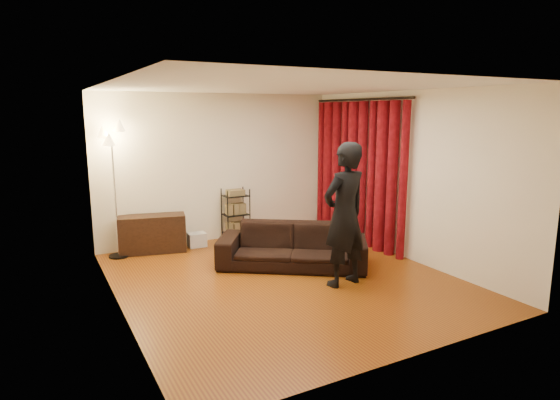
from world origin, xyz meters
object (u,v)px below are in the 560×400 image
sofa (292,246)px  wire_shelf (236,214)px  person (345,215)px  storage_boxes (197,240)px  floor_lamp (115,192)px  media_cabinet (152,234)px

sofa → wire_shelf: 1.86m
person → storage_boxes: (-1.20, 2.74, -0.86)m
person → floor_lamp: floor_lamp is taller
wire_shelf → person: bearing=-102.8°
person → storage_boxes: 3.11m
sofa → person: size_ratio=1.14×
floor_lamp → sofa: bearing=-37.8°
sofa → floor_lamp: (-2.29, 1.78, 0.76)m
media_cabinet → floor_lamp: floor_lamp is taller
sofa → storage_boxes: 1.99m
wire_shelf → floor_lamp: size_ratio=0.45×
storage_boxes → wire_shelf: (0.79, 0.10, 0.36)m
media_cabinet → floor_lamp: (-0.57, -0.01, 0.77)m
storage_boxes → floor_lamp: bearing=178.4°
sofa → person: (0.25, -1.00, 0.66)m
sofa → media_cabinet: size_ratio=2.05×
floor_lamp → person: bearing=-47.6°
storage_boxes → wire_shelf: size_ratio=0.32×
sofa → media_cabinet: (-1.73, 1.79, -0.01)m
storage_boxes → person: bearing=-66.4°
media_cabinet → storage_boxes: media_cabinet is taller
person → floor_lamp: 3.77m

